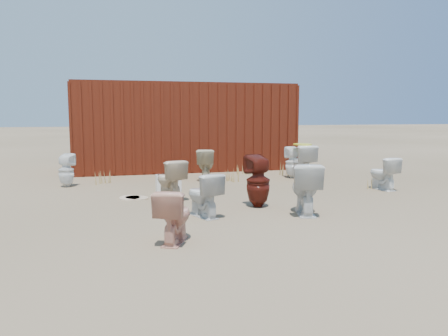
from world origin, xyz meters
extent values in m
plane|color=brown|center=(0.00, 0.00, 0.00)|extent=(100.00, 100.00, 0.00)
cube|color=#511A0D|center=(0.00, 5.20, 1.20)|extent=(6.00, 2.40, 2.40)
imported|color=silver|center=(-0.72, -0.90, 0.34)|extent=(0.58, 0.76, 0.68)
imported|color=#DE9980|center=(-1.34, -2.13, 0.33)|extent=(0.61, 0.75, 0.67)
imported|color=silver|center=(0.87, -1.11, 0.41)|extent=(0.66, 0.89, 0.81)
imported|color=#53160E|center=(0.32, -0.44, 0.44)|extent=(0.44, 0.45, 0.88)
imported|color=white|center=(3.39, 0.52, 0.34)|extent=(0.45, 0.71, 0.68)
imported|color=white|center=(-3.00, 2.54, 0.36)|extent=(0.43, 0.43, 0.72)
imported|color=beige|center=(-1.03, 0.59, 0.37)|extent=(0.60, 0.81, 0.74)
imported|color=#C3B48E|center=(0.11, 2.77, 0.37)|extent=(0.57, 0.80, 0.75)
imported|color=white|center=(2.38, 2.29, 0.42)|extent=(0.47, 0.82, 0.83)
imported|color=white|center=(2.24, 2.53, 0.39)|extent=(0.37, 0.37, 0.77)
ellipsoid|color=yellow|center=(2.38, 2.29, 0.84)|extent=(0.42, 0.53, 0.02)
cube|color=white|center=(-0.95, 1.41, 0.17)|extent=(0.51, 0.23, 0.35)
ellipsoid|color=beige|center=(-1.75, 0.86, 0.01)|extent=(0.39, 0.50, 0.02)
ellipsoid|color=#CAB392|center=(-1.62, 0.83, 0.01)|extent=(0.58, 0.59, 0.02)
cone|color=olive|center=(-2.25, 2.77, 0.14)|extent=(0.36, 0.36, 0.29)
cone|color=olive|center=(0.66, 2.39, 0.14)|extent=(0.32, 0.32, 0.29)
cone|color=olive|center=(2.26, 2.98, 0.17)|extent=(0.36, 0.36, 0.35)
cone|color=olive|center=(-0.65, 3.47, 0.13)|extent=(0.30, 0.30, 0.26)
cone|color=olive|center=(1.21, 3.48, 0.16)|extent=(0.34, 0.34, 0.32)
cone|color=olive|center=(3.30, 0.74, 0.12)|extent=(0.28, 0.28, 0.23)
camera|label=1|loc=(-2.06, -7.31, 1.56)|focal=35.00mm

